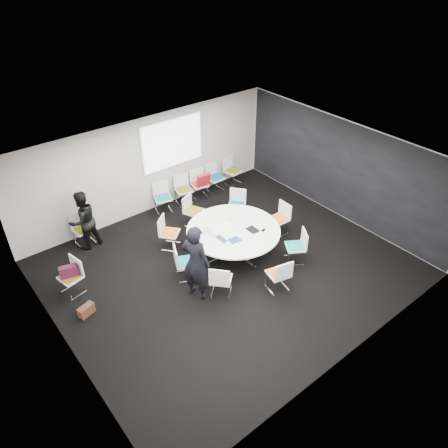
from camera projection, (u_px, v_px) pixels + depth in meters
room_shell at (231, 219)px, 9.95m from camera, size 8.08×7.08×2.88m
conference_table at (233, 235)px, 10.88m from camera, size 2.33×2.33×0.73m
projection_screen at (173, 143)px, 12.28m from camera, size 1.90×0.03×1.35m
chair_ring_a at (279, 224)px, 11.76m from camera, size 0.46×0.47×0.88m
chair_ring_b at (236, 211)px, 12.31m from camera, size 0.64×0.64×0.88m
chair_ring_c at (194, 216)px, 12.08m from camera, size 0.61×0.60×0.88m
chair_ring_d at (170, 238)px, 11.24m from camera, size 0.64×0.64×0.88m
chair_ring_e at (185, 268)px, 10.28m from camera, size 0.60×0.60×0.88m
chair_ring_f at (221, 285)px, 9.78m from camera, size 0.64×0.64×0.88m
chair_ring_g at (278, 280)px, 9.93m from camera, size 0.55×0.54×0.88m
chair_ring_h at (295, 252)px, 10.77m from camera, size 0.62×0.63×0.88m
chair_back_a at (163, 203)px, 12.65m from camera, size 0.57×0.56×0.88m
chair_back_b at (184, 195)px, 13.03m from camera, size 0.55×0.54×0.88m
chair_back_c at (200, 189)px, 13.30m from camera, size 0.55×0.54×0.88m
chair_back_d at (215, 183)px, 13.64m from camera, size 0.48×0.47×0.88m
chair_back_e at (233, 176)px, 14.00m from camera, size 0.52×0.51×0.88m
chair_spare_left at (72, 283)px, 9.85m from camera, size 0.53×0.54×0.88m
chair_person_back at (84, 234)px, 11.37m from camera, size 0.49×0.48×0.88m
person_main at (196, 263)px, 9.41m from camera, size 0.67×0.80×1.87m
person_back at (83, 221)px, 10.96m from camera, size 0.87×0.73×1.61m
laptop at (223, 238)px, 10.45m from camera, size 0.22×0.33×0.03m
laptop_lid at (209, 231)px, 10.48m from camera, size 0.15×0.27×0.22m
notebook_black at (253, 230)px, 10.75m from camera, size 0.22×0.30×0.02m
tablet_folio at (235, 240)px, 10.40m from camera, size 0.28×0.22×0.03m
papers_right at (248, 218)px, 11.18m from camera, size 0.36×0.33×0.00m
papers_front at (259, 222)px, 11.05m from camera, size 0.34×0.27×0.00m
cup at (230, 218)px, 11.09m from camera, size 0.08×0.08×0.09m
phone at (263, 230)px, 10.74m from camera, size 0.16×0.11×0.01m
maroon_bag at (69, 271)px, 9.65m from camera, size 0.42×0.24×0.28m
brown_bag at (86, 310)px, 9.36m from camera, size 0.39×0.25×0.24m
red_jacket at (203, 180)px, 12.91m from camera, size 0.44×0.17×0.36m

